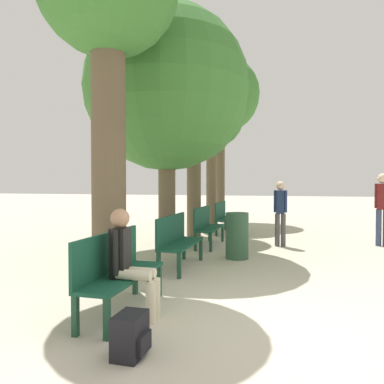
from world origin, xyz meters
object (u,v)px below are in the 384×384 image
(bench_row_0, at_px, (116,267))
(pedestrian_near, at_px, (382,204))
(bench_row_1, at_px, (177,238))
(tree_row_1, at_px, (167,90))
(tree_row_4, at_px, (221,96))
(pedestrian_mid, at_px, (280,209))
(trash_bin, at_px, (237,236))
(backpack, at_px, (131,335))
(tree_row_2, at_px, (194,122))
(person_seated, at_px, (129,260))
(bench_row_3, at_px, (224,215))
(tree_row_3, at_px, (211,118))
(bench_row_2, at_px, (206,224))

(bench_row_0, distance_m, pedestrian_near, 7.22)
(bench_row_1, relative_size, tree_row_1, 0.29)
(tree_row_4, xyz_separation_m, pedestrian_mid, (2.47, -5.32, -4.05))
(trash_bin, bearing_deg, backpack, -93.88)
(bench_row_1, distance_m, tree_row_2, 4.88)
(person_seated, bearing_deg, bench_row_0, 150.09)
(bench_row_1, bearing_deg, tree_row_2, 100.23)
(bench_row_3, relative_size, pedestrian_near, 0.89)
(person_seated, bearing_deg, tree_row_4, 95.07)
(bench_row_3, height_order, tree_row_2, tree_row_2)
(backpack, distance_m, pedestrian_mid, 6.37)
(tree_row_1, xyz_separation_m, tree_row_3, (0.00, 4.82, 0.18))
(bench_row_0, relative_size, tree_row_1, 0.29)
(bench_row_1, bearing_deg, tree_row_1, 114.61)
(pedestrian_mid, bearing_deg, bench_row_1, -121.80)
(bench_row_0, xyz_separation_m, person_seated, (0.23, -0.13, 0.13))
(bench_row_0, distance_m, tree_row_2, 7.00)
(trash_bin, bearing_deg, tree_row_4, 103.25)
(bench_row_3, distance_m, pedestrian_mid, 2.70)
(tree_row_2, bearing_deg, bench_row_0, -83.59)
(bench_row_0, bearing_deg, tree_row_1, 100.21)
(person_seated, relative_size, pedestrian_near, 0.71)
(tree_row_4, height_order, backpack, tree_row_4)
(backpack, height_order, pedestrian_mid, pedestrian_mid)
(bench_row_2, bearing_deg, bench_row_3, 90.00)
(bench_row_1, bearing_deg, person_seated, -84.84)
(pedestrian_mid, bearing_deg, bench_row_2, -167.20)
(person_seated, xyz_separation_m, trash_bin, (0.71, 3.64, -0.20))
(bench_row_2, height_order, tree_row_1, tree_row_1)
(bench_row_0, height_order, tree_row_3, tree_row_3)
(bench_row_3, height_order, trash_bin, bench_row_3)
(bench_row_2, bearing_deg, tree_row_1, -130.19)
(tree_row_2, distance_m, pedestrian_mid, 3.61)
(bench_row_1, distance_m, backpack, 3.49)
(person_seated, height_order, pedestrian_mid, pedestrian_mid)
(bench_row_2, bearing_deg, tree_row_3, 100.28)
(bench_row_0, xyz_separation_m, bench_row_2, (0.00, 4.84, 0.00))
(tree_row_2, bearing_deg, backpack, -79.62)
(tree_row_4, bearing_deg, tree_row_1, -90.00)
(tree_row_3, height_order, trash_bin, tree_row_3)
(tree_row_2, distance_m, backpack, 8.13)
(bench_row_0, xyz_separation_m, trash_bin, (0.94, 3.51, -0.08))
(bench_row_1, height_order, backpack, bench_row_1)
(bench_row_0, relative_size, person_seated, 1.26)
(tree_row_4, xyz_separation_m, person_seated, (0.95, -10.69, -4.29))
(bench_row_1, relative_size, person_seated, 1.26)
(tree_row_1, distance_m, tree_row_2, 2.44)
(tree_row_1, xyz_separation_m, pedestrian_mid, (2.47, 1.25, -2.73))
(bench_row_2, bearing_deg, bench_row_0, -90.00)
(tree_row_3, xyz_separation_m, trash_bin, (1.66, -5.29, -3.34))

